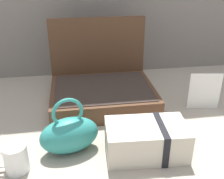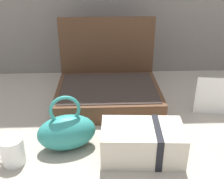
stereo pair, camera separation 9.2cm
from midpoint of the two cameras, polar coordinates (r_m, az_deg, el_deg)
The scene contains 6 objects.
ground_plane at distance 1.02m, azimuth -2.37°, elevation -8.18°, with size 6.00×6.00×0.00m, color #9E9384.
open_suitcase at distance 1.18m, azimuth -4.40°, elevation 0.75°, with size 0.43×0.35×0.33m.
teal_pouch_handbag at distance 0.90m, azimuth -11.81°, elevation -9.20°, with size 0.21×0.14×0.19m.
cream_toiletry_bag at distance 0.88m, azimuth 4.35°, elevation -10.48°, with size 0.26×0.16×0.11m.
coffee_mug at distance 0.88m, azimuth -22.48°, elevation -13.18°, with size 0.11×0.07×0.09m.
info_card_left at distance 1.16m, azimuth 16.58°, elevation -0.40°, with size 0.13×0.01×0.16m, color white.
Camera 1 is at (-0.13, -0.84, 0.57)m, focal length 43.93 mm.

